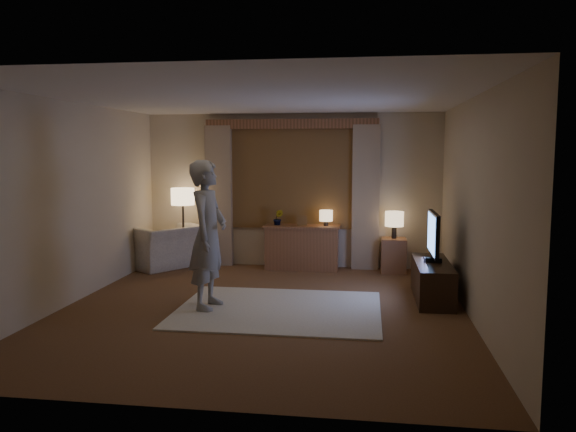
% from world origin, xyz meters
% --- Properties ---
extents(room, '(5.04, 5.54, 2.64)m').
position_xyz_m(room, '(0.00, 0.50, 1.33)').
color(room, brown).
rests_on(room, ground).
extents(rug, '(2.50, 2.00, 0.02)m').
position_xyz_m(rug, '(0.21, 0.01, 0.01)').
color(rug, beige).
rests_on(rug, floor).
extents(sideboard, '(1.20, 0.40, 0.70)m').
position_xyz_m(sideboard, '(0.21, 2.50, 0.35)').
color(sideboard, brown).
rests_on(sideboard, floor).
extents(picture_frame, '(0.16, 0.02, 0.20)m').
position_xyz_m(picture_frame, '(0.21, 2.50, 0.80)').
color(picture_frame, brown).
rests_on(picture_frame, sideboard).
extents(plant, '(0.17, 0.13, 0.30)m').
position_xyz_m(plant, '(-0.19, 2.50, 0.85)').
color(plant, '#999999').
rests_on(plant, sideboard).
extents(table_lamp_sideboard, '(0.22, 0.22, 0.30)m').
position_xyz_m(table_lamp_sideboard, '(0.61, 2.50, 0.90)').
color(table_lamp_sideboard, black).
rests_on(table_lamp_sideboard, sideboard).
extents(floor_lamp, '(0.39, 0.39, 1.35)m').
position_xyz_m(floor_lamp, '(-1.82, 2.43, 1.13)').
color(floor_lamp, black).
rests_on(floor_lamp, floor).
extents(armchair, '(1.42, 1.46, 0.72)m').
position_xyz_m(armchair, '(-2.15, 2.34, 0.36)').
color(armchair, beige).
rests_on(armchair, floor).
extents(side_table, '(0.40, 0.40, 0.56)m').
position_xyz_m(side_table, '(1.71, 2.45, 0.28)').
color(side_table, brown).
rests_on(side_table, floor).
extents(table_lamp_side, '(0.30, 0.30, 0.44)m').
position_xyz_m(table_lamp_side, '(1.71, 2.45, 0.87)').
color(table_lamp_side, black).
rests_on(table_lamp_side, side_table).
extents(tv_stand, '(0.45, 1.40, 0.50)m').
position_xyz_m(tv_stand, '(2.15, 0.82, 0.25)').
color(tv_stand, black).
rests_on(tv_stand, floor).
extents(tv, '(0.23, 0.92, 0.67)m').
position_xyz_m(tv, '(2.15, 0.82, 0.87)').
color(tv, black).
rests_on(tv, tv_stand).
extents(person, '(0.49, 0.70, 1.84)m').
position_xyz_m(person, '(-0.67, -0.04, 0.94)').
color(person, '#99968D').
rests_on(person, rug).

